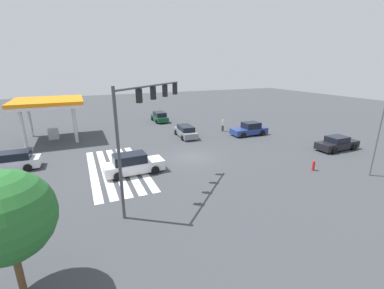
{
  "coord_description": "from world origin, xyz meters",
  "views": [
    {
      "loc": [
        21.22,
        -9.45,
        8.47
      ],
      "look_at": [
        0.0,
        0.0,
        1.3
      ],
      "focal_mm": 24.0,
      "sensor_mm": 36.0,
      "label": 1
    }
  ],
  "objects_px": {
    "traffic_signal_mast": "(144,113)",
    "fire_hydrant": "(314,166)",
    "car_4": "(337,143)",
    "car_1": "(160,117)",
    "car_3": "(249,129)",
    "pedestrian": "(223,125)",
    "car_2": "(186,131)",
    "street_light_pole_a": "(384,108)",
    "car_0": "(133,164)",
    "car_5": "(11,162)",
    "tree_corner_a": "(6,217)"
  },
  "relations": [
    {
      "from": "traffic_signal_mast",
      "to": "fire_hydrant",
      "type": "xyz_separation_m",
      "value": [
        1.3,
        13.81,
        -5.27
      ]
    },
    {
      "from": "car_4",
      "to": "car_1",
      "type": "bearing_deg",
      "value": 120.69
    },
    {
      "from": "car_3",
      "to": "pedestrian",
      "type": "relative_size",
      "value": 2.87
    },
    {
      "from": "pedestrian",
      "to": "fire_hydrant",
      "type": "bearing_deg",
      "value": 46.23
    },
    {
      "from": "car_1",
      "to": "fire_hydrant",
      "type": "xyz_separation_m",
      "value": [
        24.29,
        5.95,
        -0.32
      ]
    },
    {
      "from": "car_2",
      "to": "street_light_pole_a",
      "type": "bearing_deg",
      "value": -147.61
    },
    {
      "from": "car_2",
      "to": "fire_hydrant",
      "type": "xyz_separation_m",
      "value": [
        14.24,
        5.71,
        -0.26
      ]
    },
    {
      "from": "pedestrian",
      "to": "car_0",
      "type": "bearing_deg",
      "value": -10.59
    },
    {
      "from": "car_5",
      "to": "fire_hydrant",
      "type": "height_order",
      "value": "car_5"
    },
    {
      "from": "car_0",
      "to": "car_4",
      "type": "xyz_separation_m",
      "value": [
        2.47,
        20.79,
        -0.12
      ]
    },
    {
      "from": "car_4",
      "to": "pedestrian",
      "type": "distance_m",
      "value": 13.57
    },
    {
      "from": "car_4",
      "to": "car_2",
      "type": "bearing_deg",
      "value": 137.99
    },
    {
      "from": "street_light_pole_a",
      "to": "tree_corner_a",
      "type": "distance_m",
      "value": 23.73
    },
    {
      "from": "street_light_pole_a",
      "to": "car_4",
      "type": "bearing_deg",
      "value": 148.34
    },
    {
      "from": "traffic_signal_mast",
      "to": "car_1",
      "type": "height_order",
      "value": "traffic_signal_mast"
    },
    {
      "from": "car_0",
      "to": "car_2",
      "type": "xyz_separation_m",
      "value": [
        -8.67,
        8.25,
        -0.1
      ]
    },
    {
      "from": "car_3",
      "to": "car_4",
      "type": "distance_m",
      "value": 9.92
    },
    {
      "from": "car_2",
      "to": "car_5",
      "type": "height_order",
      "value": "car_5"
    },
    {
      "from": "car_4",
      "to": "street_light_pole_a",
      "type": "bearing_deg",
      "value": -122.06
    },
    {
      "from": "car_4",
      "to": "fire_hydrant",
      "type": "distance_m",
      "value": 7.5
    },
    {
      "from": "car_2",
      "to": "car_3",
      "type": "relative_size",
      "value": 1.0
    },
    {
      "from": "car_5",
      "to": "fire_hydrant",
      "type": "xyz_separation_m",
      "value": [
        10.46,
        23.22,
        -0.31
      ]
    },
    {
      "from": "car_4",
      "to": "tree_corner_a",
      "type": "bearing_deg",
      "value": -165.02
    },
    {
      "from": "car_1",
      "to": "car_4",
      "type": "xyz_separation_m",
      "value": [
        21.19,
        12.78,
        -0.07
      ]
    },
    {
      "from": "car_4",
      "to": "pedestrian",
      "type": "relative_size",
      "value": 2.92
    },
    {
      "from": "traffic_signal_mast",
      "to": "car_4",
      "type": "relative_size",
      "value": 1.58
    },
    {
      "from": "car_4",
      "to": "tree_corner_a",
      "type": "distance_m",
      "value": 28.23
    },
    {
      "from": "car_0",
      "to": "car_3",
      "type": "distance_m",
      "value": 17.21
    },
    {
      "from": "car_0",
      "to": "fire_hydrant",
      "type": "distance_m",
      "value": 15.04
    },
    {
      "from": "car_0",
      "to": "pedestrian",
      "type": "xyz_separation_m",
      "value": [
        -9.2,
        13.86,
        0.11
      ]
    },
    {
      "from": "traffic_signal_mast",
      "to": "car_3",
      "type": "distance_m",
      "value": 19.69
    },
    {
      "from": "street_light_pole_a",
      "to": "fire_hydrant",
      "type": "bearing_deg",
      "value": -128.13
    },
    {
      "from": "car_2",
      "to": "car_3",
      "type": "xyz_separation_m",
      "value": [
        2.43,
        7.79,
        0.03
      ]
    },
    {
      "from": "car_1",
      "to": "car_2",
      "type": "xyz_separation_m",
      "value": [
        10.05,
        0.24,
        -0.05
      ]
    },
    {
      "from": "street_light_pole_a",
      "to": "traffic_signal_mast",
      "type": "bearing_deg",
      "value": -102.82
    },
    {
      "from": "car_5",
      "to": "traffic_signal_mast",
      "type": "bearing_deg",
      "value": 137.82
    },
    {
      "from": "car_3",
      "to": "street_light_pole_a",
      "type": "xyz_separation_m",
      "value": [
        14.41,
        1.23,
        4.76
      ]
    },
    {
      "from": "car_2",
      "to": "car_4",
      "type": "xyz_separation_m",
      "value": [
        11.14,
        12.54,
        -0.02
      ]
    },
    {
      "from": "traffic_signal_mast",
      "to": "fire_hydrant",
      "type": "distance_m",
      "value": 14.83
    },
    {
      "from": "street_light_pole_a",
      "to": "pedestrian",
      "type": "bearing_deg",
      "value": -168.89
    },
    {
      "from": "tree_corner_a",
      "to": "car_2",
      "type": "bearing_deg",
      "value": 141.94
    },
    {
      "from": "car_5",
      "to": "tree_corner_a",
      "type": "relative_size",
      "value": 0.92
    },
    {
      "from": "car_0",
      "to": "car_2",
      "type": "height_order",
      "value": "car_0"
    },
    {
      "from": "car_0",
      "to": "car_5",
      "type": "relative_size",
      "value": 1.04
    },
    {
      "from": "traffic_signal_mast",
      "to": "car_3",
      "type": "height_order",
      "value": "traffic_signal_mast"
    },
    {
      "from": "car_3",
      "to": "fire_hydrant",
      "type": "xyz_separation_m",
      "value": [
        11.81,
        -2.08,
        -0.29
      ]
    },
    {
      "from": "car_2",
      "to": "car_5",
      "type": "distance_m",
      "value": 17.91
    },
    {
      "from": "car_2",
      "to": "tree_corner_a",
      "type": "height_order",
      "value": "tree_corner_a"
    },
    {
      "from": "traffic_signal_mast",
      "to": "pedestrian",
      "type": "distance_m",
      "value": 19.81
    },
    {
      "from": "car_3",
      "to": "pedestrian",
      "type": "distance_m",
      "value": 3.68
    }
  ]
}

